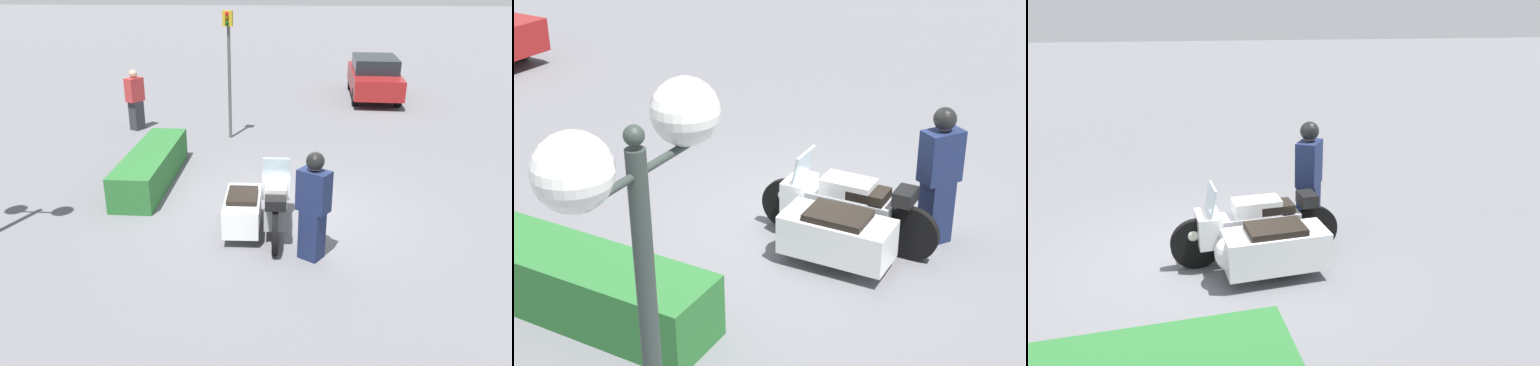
% 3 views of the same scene
% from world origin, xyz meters
% --- Properties ---
extents(ground_plane, '(160.00, 160.00, 0.00)m').
position_xyz_m(ground_plane, '(0.00, 0.00, 0.00)').
color(ground_plane, slate).
extents(police_motorcycle, '(2.44, 1.18, 1.18)m').
position_xyz_m(police_motorcycle, '(-0.66, 0.56, 0.48)').
color(police_motorcycle, black).
rests_on(police_motorcycle, ground).
extents(officer_rider, '(0.53, 0.59, 1.85)m').
position_xyz_m(officer_rider, '(-1.66, -0.39, 0.98)').
color(officer_rider, '#192347').
rests_on(officer_rider, ground).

